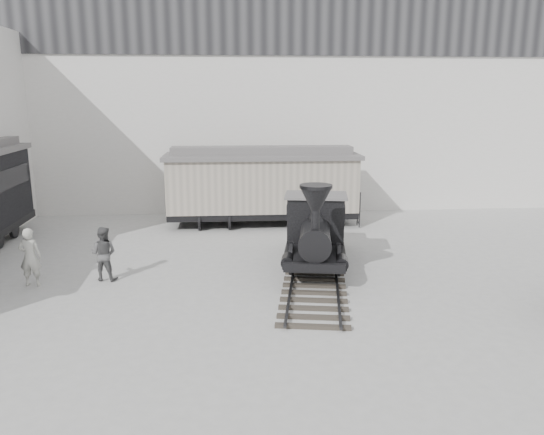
{
  "coord_description": "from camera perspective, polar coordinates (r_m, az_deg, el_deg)",
  "views": [
    {
      "loc": [
        -1.15,
        -13.64,
        5.91
      ],
      "look_at": [
        0.25,
        3.66,
        2.0
      ],
      "focal_mm": 35.0,
      "sensor_mm": 36.0,
      "label": 1
    }
  ],
  "objects": [
    {
      "name": "ground",
      "position": [
        14.91,
        0.17,
        -10.66
      ],
      "size": [
        90.0,
        90.0,
        0.0
      ],
      "primitive_type": "plane",
      "color": "#9E9E9B"
    },
    {
      "name": "visitor_b",
      "position": [
        18.37,
        -17.67,
        -3.72
      ],
      "size": [
        1.0,
        0.84,
        1.82
      ],
      "primitive_type": "imported",
      "rotation": [
        0.0,
        0.0,
        2.95
      ],
      "color": "#515152",
      "rests_on": "ground"
    },
    {
      "name": "visitor_a",
      "position": [
        18.65,
        -24.58,
        -3.88
      ],
      "size": [
        0.71,
        0.48,
        1.92
      ],
      "primitive_type": "imported",
      "rotation": [
        0.0,
        0.0,
        3.11
      ],
      "color": "#BABAAF",
      "rests_on": "ground"
    },
    {
      "name": "locomotive",
      "position": [
        18.69,
        4.68,
        -1.92
      ],
      "size": [
        3.54,
        9.45,
        3.27
      ],
      "rotation": [
        0.0,
        0.0,
        -0.17
      ],
      "color": "#37332B",
      "rests_on": "ground"
    },
    {
      "name": "north_wall",
      "position": [
        28.65,
        -2.39,
        11.98
      ],
      "size": [
        34.0,
        2.51,
        11.0
      ],
      "color": "silver",
      "rests_on": "ground"
    },
    {
      "name": "boxcar",
      "position": [
        25.09,
        -1.07,
        3.62
      ],
      "size": [
        9.1,
        2.87,
        3.72
      ],
      "rotation": [
        0.0,
        0.0,
        -0.0
      ],
      "color": "black",
      "rests_on": "ground"
    }
  ]
}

